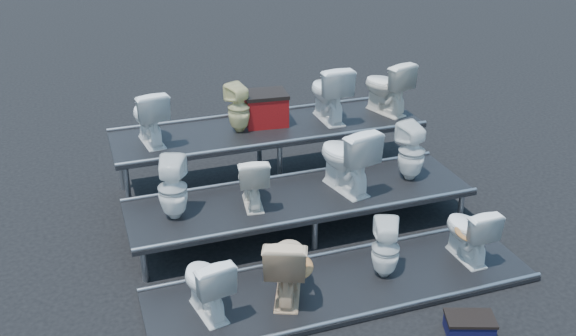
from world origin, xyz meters
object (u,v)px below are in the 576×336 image
object	(u,v)px
toilet_1	(287,264)
toilet_7	(412,152)
toilet_3	(468,231)
toilet_9	(239,108)
toilet_6	(346,157)
toilet_0	(206,283)
toilet_11	(386,86)
toilet_8	(149,116)
toilet_2	(386,249)
toilet_5	(252,180)
step_stool	(469,326)
red_crate	(265,110)
toilet_4	(173,188)
toilet_10	(329,92)

from	to	relation	value
toilet_1	toilet_7	size ratio (longest dim) A/B	1.05
toilet_3	toilet_9	world-z (taller)	toilet_9
toilet_6	toilet_9	world-z (taller)	toilet_9
toilet_0	toilet_6	size ratio (longest dim) A/B	0.82
toilet_6	toilet_11	world-z (taller)	toilet_11
toilet_8	toilet_9	xyz separation A→B (m)	(1.18, 0.00, -0.04)
toilet_7	toilet_8	bearing A→B (deg)	-34.93
toilet_2	toilet_5	distance (m)	1.75
toilet_3	toilet_9	xyz separation A→B (m)	(-1.93, 2.60, 0.78)
toilet_7	toilet_11	size ratio (longest dim) A/B	0.96
toilet_1	step_stool	size ratio (longest dim) A/B	1.74
step_stool	toilet_6	bearing A→B (deg)	116.88
toilet_11	red_crate	xyz separation A→B (m)	(-1.76, 0.14, -0.19)
toilet_1	toilet_6	xyz separation A→B (m)	(1.21, 1.30, 0.44)
toilet_4	toilet_5	world-z (taller)	toilet_4
toilet_7	toilet_8	distance (m)	3.35
toilet_2	toilet_11	xyz separation A→B (m)	(1.26, 2.60, 0.85)
toilet_2	step_stool	world-z (taller)	toilet_2
toilet_7	toilet_6	bearing A→B (deg)	-11.96
toilet_8	red_crate	distance (m)	1.60
toilet_2	red_crate	size ratio (longest dim) A/B	1.20
toilet_7	toilet_5	bearing A→B (deg)	-11.96
toilet_1	toilet_3	bearing A→B (deg)	-157.07
toilet_11	toilet_3	bearing A→B (deg)	67.79
red_crate	toilet_0	bearing A→B (deg)	-112.74
toilet_5	red_crate	world-z (taller)	red_crate
toilet_6	step_stool	distance (m)	2.52
toilet_9	red_crate	xyz separation A→B (m)	(0.41, 0.14, -0.13)
toilet_5	toilet_10	xyz separation A→B (m)	(1.49, 1.30, 0.48)
step_stool	toilet_9	bearing A→B (deg)	129.01
toilet_7	toilet_8	world-z (taller)	toilet_8
toilet_0	toilet_9	xyz separation A→B (m)	(1.06, 2.60, 0.78)
toilet_10	toilet_2	bearing A→B (deg)	81.33
toilet_0	toilet_11	world-z (taller)	toilet_11
toilet_1	toilet_6	distance (m)	1.83
red_crate	step_stool	bearing A→B (deg)	-71.55
toilet_7	step_stool	xyz separation A→B (m)	(-0.61, -2.37, -0.75)
toilet_3	toilet_8	world-z (taller)	toilet_8
toilet_3	toilet_6	size ratio (longest dim) A/B	0.81
toilet_4	toilet_5	xyz separation A→B (m)	(0.92, 0.00, -0.04)
toilet_2	toilet_6	size ratio (longest dim) A/B	0.78
toilet_5	toilet_7	xyz separation A→B (m)	(2.10, 0.00, 0.05)
toilet_5	toilet_10	bearing A→B (deg)	-130.61
toilet_1	toilet_2	xyz separation A→B (m)	(1.12, 0.00, -0.06)
toilet_11	step_stool	size ratio (longest dim) A/B	1.72
toilet_3	toilet_5	distance (m)	2.53
toilet_7	toilet_11	distance (m)	1.39
toilet_0	toilet_11	distance (m)	4.23
toilet_11	toilet_0	bearing A→B (deg)	21.80
toilet_3	toilet_10	xyz separation A→B (m)	(-0.65, 2.60, 0.86)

